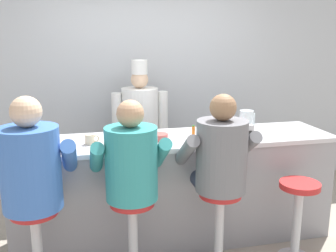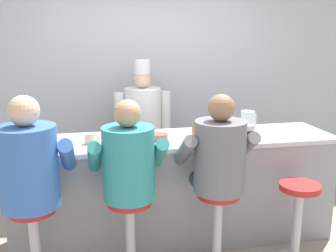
% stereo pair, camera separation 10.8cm
% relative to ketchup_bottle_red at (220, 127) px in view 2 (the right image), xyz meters
% --- Properties ---
extents(wall_back, '(10.00, 0.06, 2.70)m').
position_rel_ketchup_bottle_red_xyz_m(wall_back, '(-0.37, 1.51, 0.23)').
color(wall_back, '#B2B7BC').
rests_on(wall_back, ground_plane).
extents(diner_counter, '(2.97, 0.72, 1.00)m').
position_rel_ketchup_bottle_red_xyz_m(diner_counter, '(-0.37, 0.17, -0.62)').
color(diner_counter, gray).
rests_on(diner_counter, ground_plane).
extents(ketchup_bottle_red, '(0.06, 0.06, 0.26)m').
position_rel_ketchup_bottle_red_xyz_m(ketchup_bottle_red, '(0.00, 0.00, 0.00)').
color(ketchup_bottle_red, red).
rests_on(ketchup_bottle_red, diner_counter).
extents(mustard_bottle_yellow, '(0.06, 0.06, 0.20)m').
position_rel_ketchup_bottle_red_xyz_m(mustard_bottle_yellow, '(-0.06, -0.04, -0.03)').
color(mustard_bottle_yellow, yellow).
rests_on(mustard_bottle_yellow, diner_counter).
extents(hot_sauce_bottle_orange, '(0.03, 0.03, 0.13)m').
position_rel_ketchup_bottle_red_xyz_m(hot_sauce_bottle_orange, '(-0.23, 0.06, -0.06)').
color(hot_sauce_bottle_orange, orange).
rests_on(hot_sauce_bottle_orange, diner_counter).
extents(water_pitcher_clear, '(0.15, 0.13, 0.22)m').
position_rel_ketchup_bottle_red_xyz_m(water_pitcher_clear, '(0.34, 0.18, -0.01)').
color(water_pitcher_clear, silver).
rests_on(water_pitcher_clear, diner_counter).
extents(breakfast_plate, '(0.23, 0.23, 0.05)m').
position_rel_ketchup_bottle_red_xyz_m(breakfast_plate, '(-0.88, 0.10, -0.11)').
color(breakfast_plate, white).
rests_on(breakfast_plate, diner_counter).
extents(cereal_bowl, '(0.15, 0.15, 0.06)m').
position_rel_ketchup_bottle_red_xyz_m(cereal_bowl, '(-0.52, 0.11, -0.09)').
color(cereal_bowl, '#B24C47').
rests_on(cereal_bowl, diner_counter).
extents(coffee_mug_tan, '(0.12, 0.08, 0.09)m').
position_rel_ketchup_bottle_red_xyz_m(coffee_mug_tan, '(-1.13, 0.12, -0.08)').
color(coffee_mug_tan, beige).
rests_on(coffee_mug_tan, diner_counter).
extents(napkin_dispenser_chrome, '(0.10, 0.06, 0.14)m').
position_rel_ketchup_bottle_red_xyz_m(napkin_dispenser_chrome, '(0.23, -0.08, -0.05)').
color(napkin_dispenser_chrome, silver).
rests_on(napkin_dispenser_chrome, diner_counter).
extents(diner_seated_blue, '(0.64, 0.63, 1.52)m').
position_rel_ketchup_bottle_red_xyz_m(diner_seated_blue, '(-1.56, -0.41, -0.16)').
color(diner_seated_blue, '#B2B5BA').
rests_on(diner_seated_blue, ground_plane).
extents(diner_seated_teal, '(0.59, 0.59, 1.46)m').
position_rel_ketchup_bottle_red_xyz_m(diner_seated_teal, '(-0.86, -0.41, -0.18)').
color(diner_seated_teal, '#B2B5BA').
rests_on(diner_seated_teal, ground_plane).
extents(diner_seated_grey, '(0.61, 0.60, 1.48)m').
position_rel_ketchup_bottle_red_xyz_m(diner_seated_grey, '(-0.15, -0.41, -0.18)').
color(diner_seated_grey, '#B2B5BA').
rests_on(diner_seated_grey, ground_plane).
extents(empty_stool_round, '(0.34, 0.34, 0.71)m').
position_rel_ketchup_bottle_red_xyz_m(empty_stool_round, '(0.56, -0.44, -0.64)').
color(empty_stool_round, '#B2B5BA').
rests_on(empty_stool_round, ground_plane).
extents(cook_in_whites_near, '(0.64, 0.41, 1.64)m').
position_rel_ketchup_bottle_red_xyz_m(cook_in_whites_near, '(-0.53, 1.13, -0.22)').
color(cook_in_whites_near, '#232328').
rests_on(cook_in_whites_near, ground_plane).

